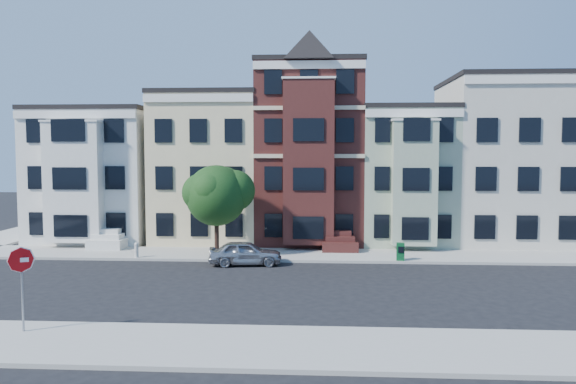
# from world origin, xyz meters

# --- Properties ---
(ground) EXTENTS (120.00, 120.00, 0.00)m
(ground) POSITION_xyz_m (0.00, 0.00, 0.00)
(ground) COLOR black
(far_sidewalk) EXTENTS (60.00, 4.00, 0.15)m
(far_sidewalk) POSITION_xyz_m (0.00, 8.00, 0.07)
(far_sidewalk) COLOR #9E9B93
(far_sidewalk) RESTS_ON ground
(near_sidewalk) EXTENTS (60.00, 4.00, 0.15)m
(near_sidewalk) POSITION_xyz_m (0.00, -8.00, 0.07)
(near_sidewalk) COLOR #9E9B93
(near_sidewalk) RESTS_ON ground
(house_white) EXTENTS (8.00, 9.00, 9.00)m
(house_white) POSITION_xyz_m (-15.00, 14.50, 4.50)
(house_white) COLOR silver
(house_white) RESTS_ON ground
(house_yellow) EXTENTS (7.00, 9.00, 10.00)m
(house_yellow) POSITION_xyz_m (-7.00, 14.50, 5.00)
(house_yellow) COLOR beige
(house_yellow) RESTS_ON ground
(house_brown) EXTENTS (7.00, 9.00, 12.00)m
(house_brown) POSITION_xyz_m (0.00, 14.50, 6.00)
(house_brown) COLOR #401916
(house_brown) RESTS_ON ground
(house_green) EXTENTS (6.00, 9.00, 9.00)m
(house_green) POSITION_xyz_m (6.50, 14.50, 4.50)
(house_green) COLOR #97A78B
(house_green) RESTS_ON ground
(house_cream) EXTENTS (8.00, 9.00, 11.00)m
(house_cream) POSITION_xyz_m (13.50, 14.50, 5.50)
(house_cream) COLOR beige
(house_cream) RESTS_ON ground
(street_tree) EXTENTS (6.05, 6.05, 6.60)m
(street_tree) POSITION_xyz_m (-5.38, 7.29, 3.45)
(street_tree) COLOR #224B1C
(street_tree) RESTS_ON far_sidewalk
(parked_car) EXTENTS (4.18, 2.09, 1.37)m
(parked_car) POSITION_xyz_m (-3.40, 5.20, 0.68)
(parked_car) COLOR #A1A3AA
(parked_car) RESTS_ON ground
(newspaper_box) EXTENTS (0.49, 0.44, 0.99)m
(newspaper_box) POSITION_xyz_m (5.26, 6.30, 0.65)
(newspaper_box) COLOR #0E5026
(newspaper_box) RESTS_ON far_sidewalk
(fire_hydrant) EXTENTS (0.27, 0.27, 0.69)m
(fire_hydrant) POSITION_xyz_m (-9.89, 6.30, 0.50)
(fire_hydrant) COLOR beige
(fire_hydrant) RESTS_ON far_sidewalk
(stop_sign) EXTENTS (0.88, 0.45, 3.27)m
(stop_sign) POSITION_xyz_m (-9.32, -7.15, 1.79)
(stop_sign) COLOR #A7080B
(stop_sign) RESTS_ON near_sidewalk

